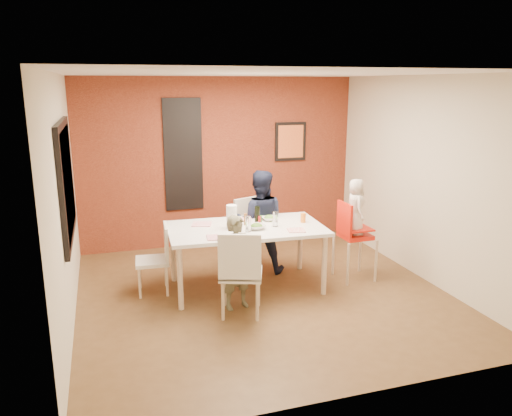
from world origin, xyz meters
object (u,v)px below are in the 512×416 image
object	(u,v)px
dining_table	(246,232)
wine_bottle	(257,216)
child_near	(237,262)
child_far	(260,222)
chair_far	(253,229)
toddler	(355,207)
chair_near	(240,270)
chair_left	(158,255)
paper_towel_roll	(232,217)
high_chair	(352,233)

from	to	relation	value
dining_table	wine_bottle	size ratio (longest dim) A/B	8.13
child_near	child_far	xyz separation A→B (m)	(0.61, 1.06, 0.16)
dining_table	chair_far	size ratio (longest dim) A/B	2.03
chair_far	child_far	world-z (taller)	child_far
child_near	wine_bottle	world-z (taller)	child_near
dining_table	toddler	world-z (taller)	toddler
chair_far	wine_bottle	world-z (taller)	wine_bottle
dining_table	chair_far	bearing A→B (deg)	67.17
chair_near	child_near	distance (m)	0.25
chair_near	chair_left	xyz separation A→B (m)	(-0.80, 0.99, -0.08)
child_far	paper_towel_roll	distance (m)	0.78
chair_far	paper_towel_roll	world-z (taller)	paper_towel_roll
child_near	dining_table	bearing A→B (deg)	49.89
dining_table	child_far	size ratio (longest dim) A/B	1.40
high_chair	child_near	xyz separation A→B (m)	(-1.70, -0.41, -0.08)
dining_table	child_near	size ratio (longest dim) A/B	1.79
dining_table	paper_towel_roll	world-z (taller)	paper_towel_roll
high_chair	child_near	size ratio (longest dim) A/B	0.95
dining_table	wine_bottle	distance (m)	0.26
chair_near	toddler	size ratio (longest dim) A/B	1.36
chair_left	child_near	distance (m)	1.11
wine_bottle	chair_near	bearing A→B (deg)	-118.95
dining_table	chair_left	distance (m)	1.14
dining_table	chair_far	distance (m)	0.84
dining_table	chair_near	size ratio (longest dim) A/B	1.99
dining_table	chair_near	world-z (taller)	chair_near
child_far	chair_far	bearing A→B (deg)	-64.32
dining_table	child_far	world-z (taller)	child_far
chair_near	child_far	size ratio (longest dim) A/B	0.70
chair_left	high_chair	world-z (taller)	high_chair
dining_table	high_chair	bearing A→B (deg)	-5.65
child_far	dining_table	bearing A→B (deg)	74.13
chair_far	wine_bottle	distance (m)	0.83
chair_left	high_chair	bearing A→B (deg)	87.00
chair_left	toddler	size ratio (longest dim) A/B	1.18
chair_near	chair_far	distance (m)	1.66
chair_far	chair_left	size ratio (longest dim) A/B	1.13
child_near	paper_towel_roll	size ratio (longest dim) A/B	3.77
chair_left	child_far	world-z (taller)	child_far
high_chair	child_near	world-z (taller)	child_near
paper_towel_roll	chair_left	bearing A→B (deg)	167.52
chair_near	wine_bottle	bearing A→B (deg)	-99.49
chair_near	toddler	xyz separation A→B (m)	(1.76, 0.65, 0.44)
chair_far	toddler	bearing A→B (deg)	-58.19
dining_table	child_near	distance (m)	0.64
toddler	paper_towel_roll	xyz separation A→B (m)	(-1.66, 0.13, -0.04)
chair_left	paper_towel_roll	xyz separation A→B (m)	(0.91, -0.20, 0.48)
high_chair	toddler	distance (m)	0.36
chair_far	child_far	distance (m)	0.30
child_far	wine_bottle	xyz separation A→B (m)	(-0.19, -0.47, 0.22)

